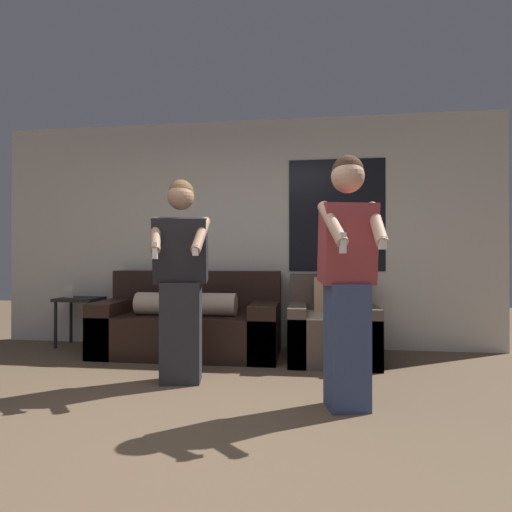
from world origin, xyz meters
name	(u,v)px	position (x,y,z in m)	size (l,w,h in m)	color
ground_plane	(160,455)	(0.00, 0.00, 0.00)	(14.00, 14.00, 0.00)	brown
wall_back	(243,233)	(0.02, 2.69, 1.35)	(6.00, 0.07, 2.70)	beige
couch	(190,324)	(-0.50, 2.23, 0.32)	(1.97, 0.85, 0.90)	black
armchair	(332,329)	(1.03, 2.17, 0.31)	(0.88, 0.87, 0.87)	brown
side_table	(79,306)	(-1.93, 2.44, 0.48)	(0.49, 0.39, 0.73)	black
person_left	(181,280)	(-0.28, 1.22, 0.87)	(0.50, 0.54, 1.71)	#28282D
person_right	(347,276)	(1.06, 0.79, 0.93)	(0.45, 0.53, 1.77)	#384770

